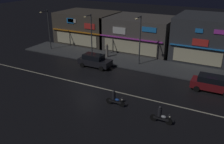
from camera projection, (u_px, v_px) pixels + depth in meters
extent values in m
plane|color=black|center=(87.00, 85.00, 26.99)|extent=(140.00, 140.00, 0.00)
cube|color=beige|center=(87.00, 85.00, 26.98)|extent=(30.14, 0.16, 0.01)
cube|color=#424447|center=(122.00, 60.00, 34.24)|extent=(31.73, 5.06, 0.14)
cube|color=#383A3F|center=(204.00, 37.00, 34.60)|extent=(7.65, 8.45, 5.99)
cube|color=#268CF2|center=(198.00, 47.00, 31.20)|extent=(7.26, 0.24, 0.12)
cube|color=#268CF2|center=(199.00, 31.00, 30.50)|extent=(0.93, 0.08, 0.52)
cube|color=red|center=(200.00, 43.00, 30.92)|extent=(1.96, 0.08, 0.89)
cube|color=#D83FD8|center=(220.00, 32.00, 29.44)|extent=(1.33, 0.08, 0.52)
cube|color=beige|center=(197.00, 57.00, 31.74)|extent=(6.12, 0.06, 1.80)
cube|color=#56514C|center=(140.00, 33.00, 38.51)|extent=(10.32, 7.59, 5.10)
cube|color=#D83FD8|center=(130.00, 39.00, 35.28)|extent=(9.81, 0.24, 0.12)
cube|color=white|center=(119.00, 31.00, 35.71)|extent=(2.06, 0.08, 0.98)
cube|color=#268CF2|center=(149.00, 30.00, 33.51)|extent=(2.07, 0.08, 0.67)
cube|color=beige|center=(130.00, 47.00, 35.83)|extent=(8.26, 0.06, 1.80)
cube|color=#4C443A|center=(88.00, 27.00, 42.36)|extent=(9.64, 7.06, 5.23)
cube|color=orange|center=(75.00, 32.00, 39.37)|extent=(9.15, 0.24, 0.12)
cube|color=#268CF2|center=(70.00, 21.00, 39.20)|extent=(1.34, 0.08, 0.83)
cube|color=red|center=(89.00, 26.00, 37.85)|extent=(1.91, 0.08, 0.86)
cube|color=white|center=(72.00, 21.00, 39.05)|extent=(1.54, 0.08, 0.58)
cube|color=beige|center=(76.00, 39.00, 39.92)|extent=(7.71, 0.06, 1.80)
cylinder|color=#47494C|center=(49.00, 30.00, 37.92)|extent=(0.16, 0.16, 6.06)
cube|color=#47494C|center=(44.00, 11.00, 36.23)|extent=(0.10, 1.40, 0.10)
ellipsoid|color=#F9E099|center=(41.00, 12.00, 35.68)|extent=(0.44, 0.32, 0.20)
cylinder|color=#47494C|center=(92.00, 36.00, 34.33)|extent=(0.16, 0.16, 6.08)
cube|color=#47494C|center=(88.00, 16.00, 32.64)|extent=(0.10, 1.40, 0.10)
ellipsoid|color=#F9E099|center=(85.00, 17.00, 32.10)|extent=(0.44, 0.32, 0.20)
cylinder|color=#47494C|center=(140.00, 41.00, 31.44)|extent=(0.16, 0.16, 6.39)
cube|color=#47494C|center=(139.00, 17.00, 29.69)|extent=(0.10, 1.40, 0.10)
ellipsoid|color=#F9E099|center=(137.00, 19.00, 29.14)|extent=(0.44, 0.32, 0.20)
cylinder|color=gray|center=(107.00, 51.00, 35.07)|extent=(0.38, 0.38, 1.73)
sphere|color=tan|center=(107.00, 45.00, 34.70)|extent=(0.22, 0.22, 0.22)
cube|color=black|center=(95.00, 62.00, 31.82)|extent=(4.30, 1.78, 0.76)
cube|color=black|center=(93.00, 57.00, 31.65)|extent=(2.58, 1.57, 0.60)
cube|color=#F9F2CC|center=(112.00, 62.00, 31.37)|extent=(0.08, 0.20, 0.12)
cube|color=#F9F2CC|center=(107.00, 65.00, 30.38)|extent=(0.08, 0.20, 0.12)
cylinder|color=black|center=(108.00, 64.00, 32.08)|extent=(0.62, 0.20, 0.62)
cylinder|color=black|center=(101.00, 69.00, 30.62)|extent=(0.62, 0.20, 0.62)
cylinder|color=black|center=(90.00, 61.00, 33.30)|extent=(0.62, 0.20, 0.62)
cylinder|color=black|center=(82.00, 65.00, 31.84)|extent=(0.62, 0.20, 0.62)
cube|color=maroon|center=(213.00, 85.00, 25.36)|extent=(4.30, 1.78, 0.76)
cube|color=black|center=(212.00, 79.00, 25.20)|extent=(2.58, 1.57, 0.60)
cylinder|color=black|center=(199.00, 82.00, 26.85)|extent=(0.62, 0.20, 0.62)
cylinder|color=black|center=(196.00, 89.00, 25.39)|extent=(0.62, 0.20, 0.62)
cylinder|color=black|center=(169.00, 122.00, 19.89)|extent=(0.60, 0.08, 0.60)
cylinder|color=black|center=(153.00, 117.00, 20.45)|extent=(0.60, 0.10, 0.60)
cube|color=black|center=(161.00, 118.00, 20.13)|extent=(1.30, 0.14, 0.20)
ellipsoid|color=#B2B7BC|center=(164.00, 117.00, 19.96)|extent=(0.44, 0.26, 0.24)
cube|color=black|center=(159.00, 116.00, 20.16)|extent=(0.56, 0.22, 0.10)
cylinder|color=slate|center=(169.00, 116.00, 19.70)|extent=(0.03, 0.60, 0.03)
sphere|color=white|center=(170.00, 117.00, 19.70)|extent=(0.14, 0.14, 0.14)
cylinder|color=#232328|center=(160.00, 112.00, 19.99)|extent=(0.32, 0.32, 0.70)
sphere|color=#333338|center=(160.00, 107.00, 19.81)|extent=(0.22, 0.22, 0.22)
cylinder|color=black|center=(122.00, 104.00, 22.53)|extent=(0.60, 0.08, 0.60)
cylinder|color=black|center=(109.00, 101.00, 23.08)|extent=(0.60, 0.10, 0.60)
cube|color=black|center=(115.00, 101.00, 22.77)|extent=(1.30, 0.14, 0.20)
ellipsoid|color=#1E4CB2|center=(117.00, 100.00, 22.60)|extent=(0.44, 0.26, 0.24)
cube|color=black|center=(113.00, 100.00, 22.79)|extent=(0.56, 0.22, 0.10)
cylinder|color=slate|center=(121.00, 99.00, 22.34)|extent=(0.03, 0.60, 0.03)
sphere|color=white|center=(122.00, 100.00, 22.34)|extent=(0.14, 0.14, 0.14)
cylinder|color=#232328|center=(114.00, 96.00, 22.62)|extent=(0.32, 0.32, 0.70)
sphere|color=#333338|center=(114.00, 91.00, 22.44)|extent=(0.22, 0.22, 0.22)
cone|color=orange|center=(98.00, 64.00, 32.12)|extent=(0.36, 0.36, 0.55)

